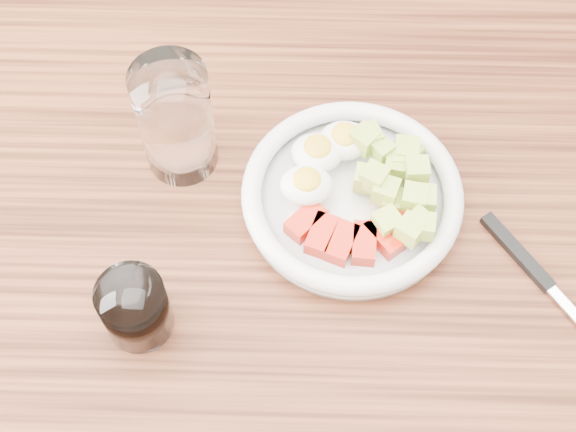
% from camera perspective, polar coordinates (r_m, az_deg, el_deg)
% --- Properties ---
extents(ground, '(4.00, 4.00, 0.00)m').
position_cam_1_polar(ground, '(1.53, 0.38, -14.85)').
color(ground, brown).
rests_on(ground, ground).
extents(dining_table, '(1.50, 0.90, 0.77)m').
position_cam_1_polar(dining_table, '(0.90, 0.62, -4.59)').
color(dining_table, brown).
rests_on(dining_table, ground).
extents(bowl, '(0.22, 0.22, 0.06)m').
position_cam_1_polar(bowl, '(0.81, 4.71, 1.66)').
color(bowl, silver).
rests_on(bowl, dining_table).
extents(fork, '(0.13, 0.17, 0.01)m').
position_cam_1_polar(fork, '(0.82, 17.21, -3.85)').
color(fork, black).
rests_on(fork, dining_table).
extents(water_glass, '(0.08, 0.08, 0.13)m').
position_cam_1_polar(water_glass, '(0.81, -7.99, 6.81)').
color(water_glass, white).
rests_on(water_glass, dining_table).
extents(coffee_glass, '(0.06, 0.06, 0.07)m').
position_cam_1_polar(coffee_glass, '(0.75, -10.81, -6.48)').
color(coffee_glass, white).
rests_on(coffee_glass, dining_table).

